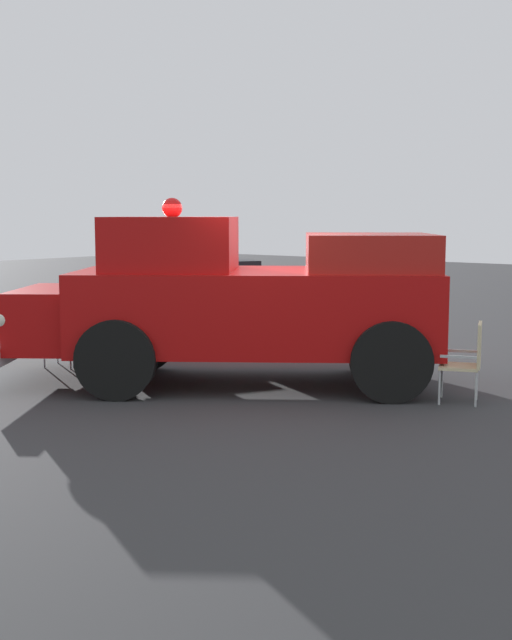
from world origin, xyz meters
The scene contains 7 objects.
ground_plane centered at (0.00, 0.00, 0.00)m, with size 60.00×60.00×0.00m, color #333335.
vintage_fire_truck centered at (-0.07, 0.18, 1.20)m, with size 5.26×6.09×2.59m.
classic_hot_rod centered at (3.18, 4.24, 0.75)m, with size 4.72×3.64×1.46m.
lawn_chair_near_truck centered at (-0.75, 3.35, 0.59)m, with size 0.65×0.66×1.02m.
lawn_chair_by_car centered at (0.84, -2.81, 0.59)m, with size 0.64×0.64×1.02m.
lawn_chair_spare centered at (6.24, 5.64, 0.59)m, with size 0.62×0.62×1.02m.
spectator_seated centered at (-0.69, 3.23, 0.70)m, with size 0.56×0.64×1.29m.
Camera 1 is at (-8.84, -7.09, 2.35)m, focal length 46.51 mm.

